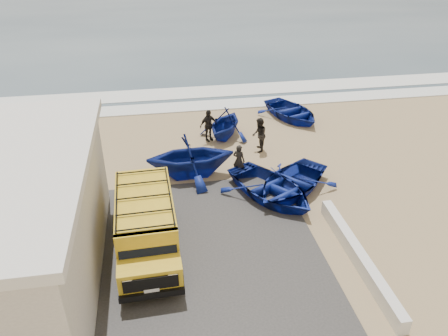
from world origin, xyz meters
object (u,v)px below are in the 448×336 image
parapet (358,257)px  boat_far_left (225,123)px  boat_near_left (271,188)px  fisherman_back (208,125)px  boat_near_right (291,183)px  boat_mid_left (191,156)px  fisherman_middle (259,135)px  boat_far_right (291,112)px  van (146,224)px  fisherman_front (239,161)px

parapet → boat_far_left: 10.80m
boat_near_left → fisherman_back: size_ratio=2.56×
parapet → boat_near_right: boat_near_right is taller
boat_mid_left → fisherman_middle: (3.57, 1.87, -0.15)m
boat_far_right → boat_near_left: bearing=-133.3°
fisherman_middle → van: bearing=-26.6°
boat_far_right → fisherman_middle: (-2.83, -3.69, 0.45)m
boat_near_left → boat_mid_left: bearing=114.6°
boat_near_left → parapet: bearing=-95.1°
van → boat_far_left: size_ratio=1.64×
boat_far_left → fisherman_back: (-0.90, -0.23, 0.04)m
boat_near_left → fisherman_middle: bearing=54.9°
fisherman_back → boat_near_left: bearing=-98.1°
boat_near_right → fisherman_back: bearing=164.7°
boat_near_right → boat_far_left: size_ratio=1.38×
boat_near_right → fisherman_front: bearing=-173.1°
fisherman_front → fisherman_back: 3.93m
boat_near_right → boat_far_right: 7.93m
fisherman_front → boat_near_left: bearing=150.5°
boat_far_left → fisherman_middle: (1.40, -1.86, 0.07)m
boat_near_left → boat_far_right: boat_near_left is taller
boat_mid_left → van: bearing=155.2°
boat_far_left → boat_far_right: bearing=53.9°
boat_near_right → fisherman_middle: bearing=144.7°
boat_mid_left → fisherman_back: bearing=-22.3°
fisherman_back → parapet: bearing=-95.5°
van → boat_near_left: (5.06, 2.53, -0.69)m
boat_near_left → boat_near_right: 1.00m
van → boat_far_right: size_ratio=1.22×
boat_near_left → boat_near_right: bearing=-9.9°
boat_near_right → boat_far_left: (-1.86, 5.73, 0.37)m
van → parapet: bearing=-16.7°
parapet → boat_near_left: size_ratio=1.38×
boat_near_left → boat_mid_left: boat_mid_left is taller
boat_mid_left → fisherman_back: (1.26, 3.50, -0.17)m
boat_mid_left → boat_far_left: size_ratio=1.27×
fisherman_middle → boat_near_right: bearing=19.6°
fisherman_front → fisherman_back: bearing=-42.9°
boat_far_right → fisherman_back: (-5.13, -2.07, 0.42)m
boat_near_right → boat_mid_left: bearing=-158.4°
fisherman_front → boat_mid_left: bearing=25.6°
boat_mid_left → boat_far_right: bearing=-51.4°
parapet → van: bearing=165.1°
boat_far_left → boat_mid_left: bearing=-89.7°
boat_mid_left → boat_far_left: boat_mid_left is taller
boat_far_right → fisherman_middle: bearing=-147.9°
boat_far_left → parapet: bearing=-44.6°
parapet → boat_mid_left: boat_mid_left is taller
fisherman_front → van: bearing=82.4°
boat_far_right → fisherman_back: 5.55m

